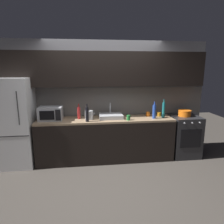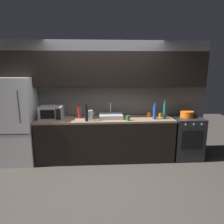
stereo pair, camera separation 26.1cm
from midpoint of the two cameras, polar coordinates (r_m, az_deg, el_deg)
ground_plane at (r=3.66m, az=0.83°, el=-19.24°), size 10.00×10.00×0.00m
back_wall at (r=4.33m, az=-0.25°, el=7.48°), size 4.55×0.44×2.50m
counter_run at (r=4.27m, az=-0.02°, el=-7.72°), size 2.81×0.60×0.90m
refrigerator at (r=4.42m, az=-23.78°, el=-2.36°), size 0.68×0.69×1.75m
oven_range at (r=4.70m, az=21.89°, el=-6.75°), size 0.60×0.62×0.90m
microwave at (r=4.21m, az=-15.19°, el=-0.16°), size 0.46×0.35×0.27m
sink_basin at (r=4.17m, az=1.47°, el=-1.18°), size 0.48×0.38×0.30m
kettle at (r=4.09m, az=-4.78°, el=-0.77°), size 0.20×0.16×0.20m
wine_bottle_red at (r=4.16m, az=-7.61°, el=-0.08°), size 0.06×0.06×0.31m
wine_bottle_dark at (r=3.91m, az=-5.42°, el=-0.56°), size 0.07×0.07×0.35m
wine_bottle_teal at (r=4.30m, az=16.49°, el=0.41°), size 0.06×0.06×0.39m
wine_bottle_blue at (r=4.18m, az=13.88°, el=-0.01°), size 0.07×0.07×0.35m
mug_amber at (r=4.41m, az=15.27°, el=-0.82°), size 0.08×0.08×0.09m
mug_orange at (r=4.37m, az=12.18°, el=-0.75°), size 0.09×0.09×0.09m
mug_green at (r=4.00m, az=6.47°, el=-1.71°), size 0.07×0.07×0.10m
cooking_pot at (r=4.56m, az=22.15°, el=-0.60°), size 0.27×0.27×0.13m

